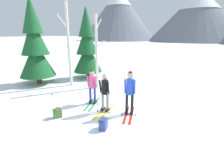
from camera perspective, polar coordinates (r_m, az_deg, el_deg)
ground_plane at (r=7.55m, az=-2.18°, el=-8.34°), size 400.00×400.00×0.00m
skier_in_pink at (r=7.86m, az=-6.70°, el=-0.32°), size 0.67×1.64×1.64m
skier_in_black at (r=6.97m, az=-2.45°, el=-2.48°), size 0.61×1.61×1.67m
skier_in_blue at (r=6.74m, az=6.10°, el=-2.04°), size 0.65×1.63×1.82m
pine_tree_near at (r=11.92m, az=-24.74°, el=11.80°), size 2.25×2.25×5.44m
pine_tree_mid at (r=12.55m, az=-8.48°, el=12.47°), size 2.09×2.09×5.06m
birch_tree_tall at (r=10.76m, az=-14.54°, el=12.61°), size 0.24×0.80×4.99m
birch_tree_slender at (r=10.09m, az=-5.22°, el=10.83°), size 0.62×0.69×4.27m
backpack_on_snow_front at (r=7.07m, az=-18.07°, el=-9.38°), size 0.39×0.40×0.38m
backpack_on_snow_beside at (r=5.99m, az=-2.96°, el=-13.48°), size 0.29×0.36×0.38m
mountain_ridge_distant at (r=84.00m, az=23.00°, el=21.46°), size 96.91×44.50×24.68m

